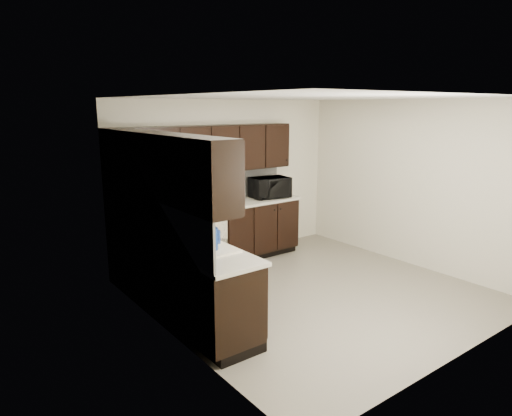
{
  "coord_description": "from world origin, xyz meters",
  "views": [
    {
      "loc": [
        -3.97,
        -4.03,
        2.4
      ],
      "look_at": [
        -0.48,
        0.6,
        1.1
      ],
      "focal_mm": 32.0,
      "sensor_mm": 36.0,
      "label": 1
    }
  ],
  "objects": [
    {
      "name": "sink",
      "position": [
        -1.68,
        -0.01,
        0.88
      ],
      "size": [
        0.54,
        0.82,
        0.42
      ],
      "color": "#F2E5C6",
      "rests_on": "countertop"
    },
    {
      "name": "wall_left",
      "position": [
        -2.0,
        0.0,
        1.25
      ],
      "size": [
        0.02,
        4.0,
        2.5
      ],
      "primitive_type": "cube",
      "color": "beige",
      "rests_on": "floor"
    },
    {
      "name": "paper_towel_roll",
      "position": [
        -1.59,
        0.72,
        1.08
      ],
      "size": [
        0.16,
        0.16,
        0.29
      ],
      "primitive_type": "cylinder",
      "rotation": [
        0.0,
        0.0,
        0.24
      ],
      "color": "silver",
      "rests_on": "countertop"
    },
    {
      "name": "dishwasher",
      "position": [
        -0.7,
        1.41,
        0.55
      ],
      "size": [
        0.58,
        0.04,
        0.78
      ],
      "color": "#F2E5C6",
      "rests_on": "lower_cabinets"
    },
    {
      "name": "soap_bottle_b",
      "position": [
        -1.79,
        -0.0,
        1.07
      ],
      "size": [
        0.13,
        0.13,
        0.26
      ],
      "primitive_type": "imported",
      "rotation": [
        0.0,
        0.0,
        0.34
      ],
      "color": "gray",
      "rests_on": "countertop"
    },
    {
      "name": "wall_right",
      "position": [
        2.0,
        0.0,
        1.25
      ],
      "size": [
        0.02,
        4.0,
        2.5
      ],
      "primitive_type": "cube",
      "color": "beige",
      "rests_on": "floor"
    },
    {
      "name": "floor",
      "position": [
        0.0,
        0.0,
        0.0
      ],
      "size": [
        4.0,
        4.0,
        0.0
      ],
      "primitive_type": "plane",
      "color": "gray",
      "rests_on": "ground"
    },
    {
      "name": "lower_cabinets",
      "position": [
        -1.01,
        1.11,
        0.41
      ],
      "size": [
        3.0,
        2.8,
        0.9
      ],
      "color": "black",
      "rests_on": "floor"
    },
    {
      "name": "ceiling",
      "position": [
        0.0,
        0.0,
        2.5
      ],
      "size": [
        4.0,
        4.0,
        0.0
      ],
      "primitive_type": "plane",
      "rotation": [
        3.14,
        0.0,
        0.0
      ],
      "color": "white",
      "rests_on": "wall_back"
    },
    {
      "name": "countertop",
      "position": [
        -1.01,
        1.11,
        0.92
      ],
      "size": [
        3.03,
        2.83,
        0.04
      ],
      "color": "beige",
      "rests_on": "lower_cabinets"
    },
    {
      "name": "microwave",
      "position": [
        0.59,
        1.65,
        1.11
      ],
      "size": [
        0.65,
        0.48,
        0.33
      ],
      "primitive_type": "imported",
      "rotation": [
        0.0,
        0.0,
        -0.13
      ],
      "color": "black",
      "rests_on": "countertop"
    },
    {
      "name": "soap_bottle_a",
      "position": [
        -1.48,
        0.25,
        1.03
      ],
      "size": [
        0.09,
        0.09,
        0.18
      ],
      "primitive_type": "imported",
      "rotation": [
        0.0,
        0.0,
        0.17
      ],
      "color": "gray",
      "rests_on": "countertop"
    },
    {
      "name": "teal_tumbler",
      "position": [
        -1.51,
        0.59,
        1.05
      ],
      "size": [
        0.13,
        0.13,
        0.23
      ],
      "primitive_type": "cylinder",
      "rotation": [
        0.0,
        0.0,
        0.43
      ],
      "color": "#0C828B",
      "rests_on": "countertop"
    },
    {
      "name": "blue_pitcher",
      "position": [
        -1.65,
        -0.18,
        1.06
      ],
      "size": [
        0.19,
        0.19,
        0.24
      ],
      "primitive_type": "cylinder",
      "rotation": [
        0.0,
        0.0,
        0.15
      ],
      "color": "#103A9A",
      "rests_on": "countertop"
    },
    {
      "name": "wall_front",
      "position": [
        0.0,
        -2.0,
        1.25
      ],
      "size": [
        4.0,
        0.02,
        2.5
      ],
      "primitive_type": "cube",
      "color": "beige",
      "rests_on": "floor"
    },
    {
      "name": "toaster_oven",
      "position": [
        -1.15,
        1.68,
        1.04
      ],
      "size": [
        0.37,
        0.31,
        0.2
      ],
      "primitive_type": "cube",
      "rotation": [
        0.0,
        0.0,
        -0.25
      ],
      "color": "#B3B3B5",
      "rests_on": "countertop"
    },
    {
      "name": "upper_cabinets",
      "position": [
        -1.1,
        1.2,
        1.77
      ],
      "size": [
        3.0,
        2.8,
        0.7
      ],
      "color": "black",
      "rests_on": "wall_back"
    },
    {
      "name": "backsplash",
      "position": [
        -1.22,
        1.32,
        1.18
      ],
      "size": [
        3.0,
        2.8,
        0.48
      ],
      "color": "#ADADA9",
      "rests_on": "countertop"
    },
    {
      "name": "wall_back",
      "position": [
        0.0,
        2.0,
        1.25
      ],
      "size": [
        4.0,
        0.02,
        2.5
      ],
      "primitive_type": "cube",
      "color": "beige",
      "rests_on": "floor"
    },
    {
      "name": "storage_bin",
      "position": [
        -1.7,
        1.35,
        1.04
      ],
      "size": [
        0.56,
        0.45,
        0.19
      ],
      "primitive_type": "cube",
      "rotation": [
        0.0,
        0.0,
        -0.19
      ],
      "color": "silver",
      "rests_on": "countertop"
    }
  ]
}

